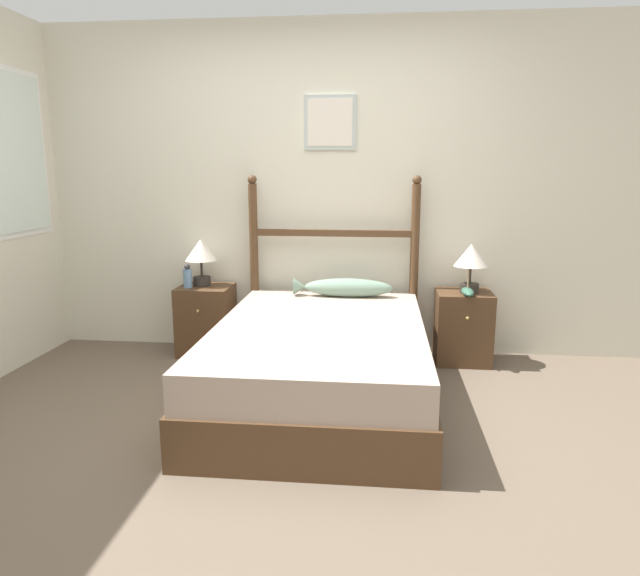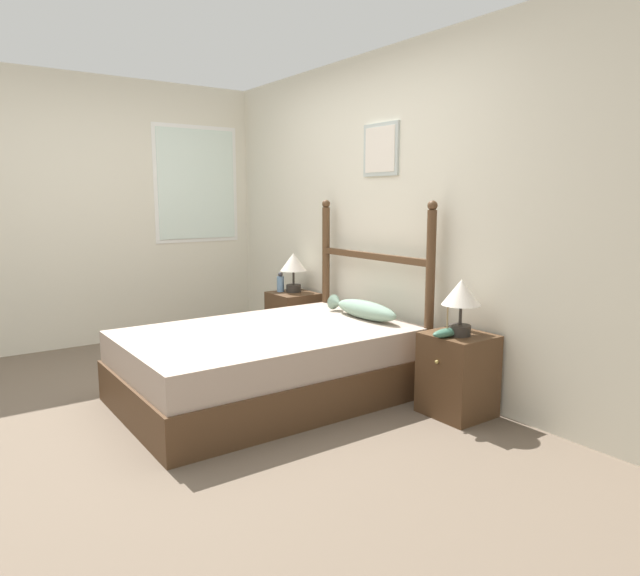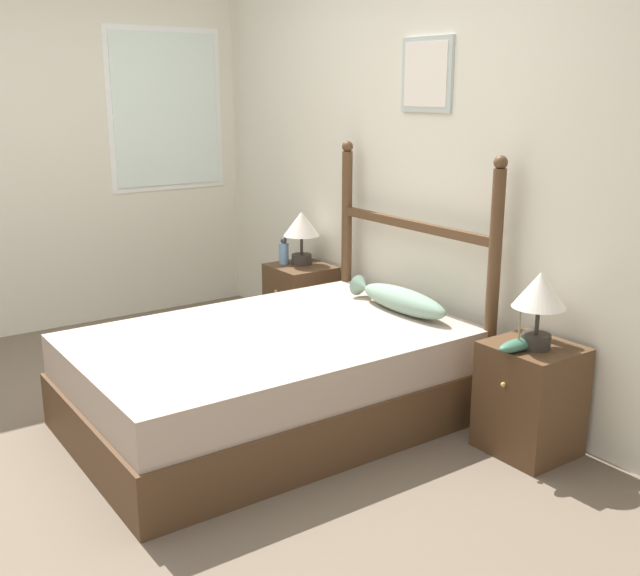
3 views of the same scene
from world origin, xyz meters
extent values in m
plane|color=brown|center=(0.00, 0.00, 0.00)|extent=(16.00, 16.00, 0.00)
cube|color=beige|center=(0.00, 1.73, 1.27)|extent=(6.40, 0.06, 2.55)
cube|color=#ADB7B2|center=(0.15, 1.69, 1.79)|extent=(0.40, 0.02, 0.41)
cube|color=silver|center=(0.15, 1.68, 1.79)|extent=(0.34, 0.01, 0.35)
cube|color=beige|center=(-2.13, 0.00, 1.27)|extent=(0.06, 6.40, 2.55)
cube|color=white|center=(-2.10, 1.12, 1.55)|extent=(0.01, 0.92, 1.20)
cube|color=silver|center=(-2.09, 1.12, 1.55)|extent=(0.01, 0.84, 1.12)
cube|color=#4C331E|center=(0.18, 0.63, 0.14)|extent=(1.32, 1.99, 0.28)
cube|color=tan|center=(0.18, 0.63, 0.39)|extent=(1.28, 1.95, 0.22)
cylinder|color=#4C331E|center=(-0.44, 1.59, 0.67)|extent=(0.07, 0.07, 1.33)
sphere|color=#4C331E|center=(-0.44, 1.59, 1.36)|extent=(0.07, 0.07, 0.07)
cylinder|color=#4C331E|center=(0.81, 1.59, 0.67)|extent=(0.07, 0.07, 1.33)
sphere|color=#4C331E|center=(0.81, 1.59, 1.36)|extent=(0.07, 0.07, 0.07)
cube|color=#4C331E|center=(0.18, 1.59, 0.96)|extent=(1.25, 0.05, 0.05)
cube|color=#4C331E|center=(-0.81, 1.48, 0.27)|extent=(0.41, 0.38, 0.54)
sphere|color=tan|center=(-0.81, 1.28, 0.39)|extent=(0.02, 0.02, 0.02)
cube|color=#4C331E|center=(1.18, 1.48, 0.27)|extent=(0.41, 0.38, 0.54)
sphere|color=tan|center=(1.18, 1.28, 0.39)|extent=(0.02, 0.02, 0.02)
cylinder|color=#2D2823|center=(-0.84, 1.51, 0.58)|extent=(0.14, 0.14, 0.07)
cylinder|color=#2D2823|center=(-0.84, 1.51, 0.68)|extent=(0.02, 0.02, 0.13)
cone|color=beige|center=(-0.84, 1.51, 0.82)|extent=(0.25, 0.25, 0.16)
cylinder|color=#2D2823|center=(1.21, 1.45, 0.58)|extent=(0.14, 0.14, 0.07)
cylinder|color=#2D2823|center=(1.21, 1.45, 0.68)|extent=(0.02, 0.02, 0.13)
cone|color=beige|center=(1.21, 1.45, 0.82)|extent=(0.25, 0.25, 0.16)
cylinder|color=#668CB2|center=(-0.93, 1.42, 0.61)|extent=(0.07, 0.07, 0.14)
sphere|color=#333338|center=(-0.93, 1.42, 0.70)|extent=(0.04, 0.04, 0.04)
ellipsoid|color=#386651|center=(1.18, 1.36, 0.57)|extent=(0.08, 0.24, 0.05)
cylinder|color=#997F56|center=(1.18, 1.36, 0.67)|extent=(0.01, 0.01, 0.15)
ellipsoid|color=gray|center=(0.31, 1.42, 0.57)|extent=(0.66, 0.16, 0.14)
cone|color=gray|center=(-0.06, 1.42, 0.57)|extent=(0.09, 0.13, 0.13)
camera|label=1|loc=(0.54, -2.77, 1.44)|focal=32.00mm
camera|label=2|loc=(3.59, -1.34, 1.42)|focal=32.00mm
camera|label=3|loc=(3.33, -1.26, 1.72)|focal=42.00mm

